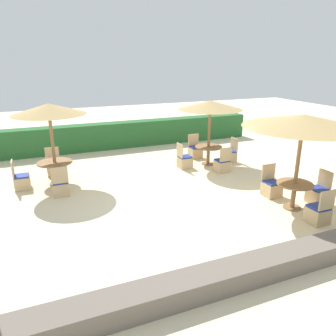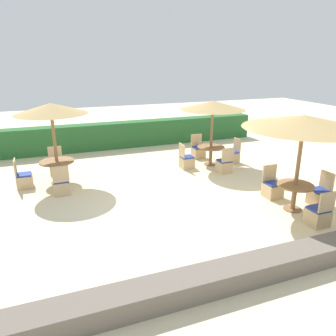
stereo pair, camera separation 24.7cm
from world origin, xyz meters
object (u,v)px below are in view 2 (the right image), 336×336
patio_chair_back_left_west (24,180)px  parasol_front_right (304,122)px  patio_chair_front_right_south (318,215)px  round_table_back_right (211,151)px  round_table_back_left (57,166)px  parasol_back_left (51,109)px  patio_chair_front_right_east (319,196)px  patio_chair_back_left_north (57,166)px  patio_chair_front_right_north (272,189)px  patio_chair_back_right_east (232,156)px  parasol_back_right (213,105)px  patio_chair_back_right_west (186,161)px  patio_chair_back_left_south (62,186)px  round_table_front_right (295,191)px  patio_chair_back_right_south (224,165)px  patio_chair_back_right_north (198,151)px

patio_chair_back_left_west → parasol_front_right: 8.24m
patio_chair_front_right_south → round_table_back_right: (-0.17, 5.17, 0.28)m
round_table_back_left → parasol_front_right: size_ratio=0.36×
parasol_back_left → patio_chair_front_right_east: parasol_back_left is taller
patio_chair_back_left_north → patio_chair_front_right_north: same height
patio_chair_back_left_west → patio_chair_back_right_east: (7.43, -0.04, 0.00)m
parasol_front_right → patio_chair_front_right_east: parasol_front_right is taller
parasol_back_right → parasol_back_left: bearing=179.9°
round_table_back_left → patio_chair_back_right_west: size_ratio=1.16×
patio_chair_back_left_south → patio_chair_front_right_east: same height
parasol_back_right → patio_chair_front_right_south: bearing=-88.1°
round_table_front_right → patio_chair_front_right_east: (0.88, 0.00, -0.28)m
parasol_back_left → patio_chair_back_right_south: (5.52, -0.99, -2.12)m
round_table_back_right → patio_chair_back_right_south: 1.02m
patio_chair_front_right_east → parasol_back_right: 4.81m
patio_chair_back_left_west → round_table_back_right: (6.52, 0.01, 0.28)m
round_table_back_left → patio_chair_back_right_east: bearing=-0.6°
round_table_front_right → patio_chair_front_right_east: 0.92m
patio_chair_front_right_south → patio_chair_back_right_south: same height
parasol_back_left → parasol_front_right: (5.71, -4.27, -0.02)m
parasol_back_right → patio_chair_back_right_east: size_ratio=2.58×
parasol_back_left → patio_chair_back_left_north: parasol_back_left is taller
parasol_back_left → patio_chair_front_right_south: bearing=-42.4°
parasol_back_left → round_table_back_left: 1.79m
patio_chair_back_left_north → patio_chair_back_right_north: size_ratio=1.00×
round_table_back_right → patio_chair_back_right_north: size_ratio=1.09×
round_table_front_right → patio_chair_front_right_north: (0.01, 0.89, -0.28)m
patio_chair_back_right_south → parasol_back_left: bearing=169.9°
round_table_back_left → round_table_back_right: size_ratio=1.07×
patio_chair_back_left_north → patio_chair_front_right_north: size_ratio=1.00×
patio_chair_back_left_north → patio_chair_back_right_north: (5.46, 0.00, 0.00)m
parasol_back_left → patio_chair_front_right_north: parasol_back_left is taller
patio_chair_front_right_north → round_table_back_right: bearing=-86.2°
patio_chair_back_left_west → patio_chair_back_right_north: 6.55m
patio_chair_front_right_east → parasol_back_left: bearing=57.1°
patio_chair_front_right_east → patio_chair_back_right_east: 4.21m
round_table_back_right → patio_chair_back_right_south: (0.03, -0.98, -0.28)m
patio_chair_front_right_north → patio_chair_back_right_west: same height
patio_chair_front_right_north → patio_chair_back_right_north: (-0.27, 4.36, 0.00)m
round_table_back_right → patio_chair_back_right_south: size_ratio=1.09×
patio_chair_back_right_west → patio_chair_front_right_east: bearing=26.8°
patio_chair_back_left_west → parasol_front_right: parasol_front_right is taller
parasol_back_right → round_table_back_right: size_ratio=2.38×
parasol_front_right → round_table_back_right: size_ratio=2.97×
round_table_back_right → patio_chair_front_right_east: bearing=-75.5°
patio_chair_back_left_north → patio_chair_back_right_north: bearing=-180.0°
round_table_front_right → patio_chair_front_right_south: bearing=-93.1°
patio_chair_back_right_east → patio_chair_back_right_west: 1.93m
round_table_back_right → parasol_back_left: bearing=179.9°
patio_chair_back_left_south → parasol_back_left: bearing=92.1°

